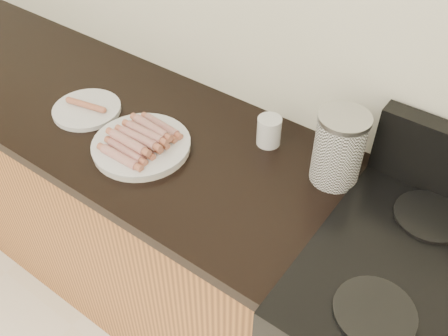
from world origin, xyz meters
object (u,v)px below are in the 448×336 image
Objects in this scene: mug at (269,131)px; main_plate at (142,147)px; side_plate at (87,110)px; canister at (339,148)px.

main_plate is at bearing -139.32° from mug.
mug is (0.29, 0.25, 0.04)m from main_plate.
side_plate is (-0.27, 0.03, -0.00)m from main_plate.
canister is at bearing -4.94° from mug.
canister reaches higher than side_plate.
canister is 2.36× the size of mug.
side_plate is at bearing 173.16° from main_plate.
canister is (0.79, 0.20, 0.10)m from side_plate.
canister is at bearing 13.90° from side_plate.
canister is (0.52, 0.23, 0.10)m from main_plate.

